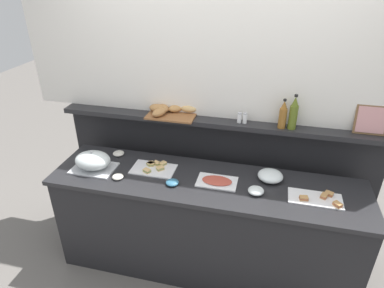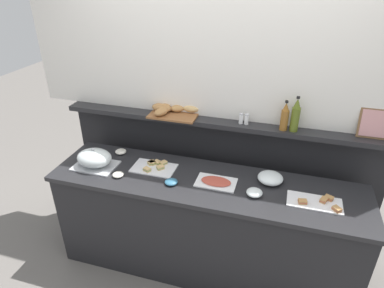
% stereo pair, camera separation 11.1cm
% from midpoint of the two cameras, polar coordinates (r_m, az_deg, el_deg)
% --- Properties ---
extents(ground_plane, '(12.00, 12.00, 0.00)m').
position_cam_midpoint_polar(ground_plane, '(3.57, 3.18, -12.67)').
color(ground_plane, slate).
extents(buffet_counter, '(2.41, 0.61, 0.89)m').
position_cam_midpoint_polar(buffet_counter, '(2.84, 1.05, -13.63)').
color(buffet_counter, black).
rests_on(buffet_counter, ground_plane).
extents(back_ledge_unit, '(2.71, 0.22, 1.21)m').
position_cam_midpoint_polar(back_ledge_unit, '(3.09, 3.07, -5.13)').
color(back_ledge_unit, black).
rests_on(back_ledge_unit, ground_plane).
extents(upper_wall_panel, '(3.31, 0.08, 1.39)m').
position_cam_midpoint_polar(upper_wall_panel, '(2.64, 3.91, 18.79)').
color(upper_wall_panel, white).
rests_on(upper_wall_panel, back_ledge_unit).
extents(sandwich_platter_side, '(0.35, 0.21, 0.04)m').
position_cam_midpoint_polar(sandwich_platter_side, '(2.72, -7.65, -4.07)').
color(sandwich_platter_side, silver).
rests_on(sandwich_platter_side, buffet_counter).
extents(sandwich_platter_front, '(0.37, 0.18, 0.04)m').
position_cam_midpoint_polar(sandwich_platter_front, '(2.51, 19.27, -8.72)').
color(sandwich_platter_front, white).
rests_on(sandwich_platter_front, buffet_counter).
extents(cold_cuts_platter, '(0.30, 0.19, 0.02)m').
position_cam_midpoint_polar(cold_cuts_platter, '(2.54, 2.98, -6.38)').
color(cold_cuts_platter, white).
rests_on(cold_cuts_platter, buffet_counter).
extents(serving_cloche, '(0.34, 0.24, 0.17)m').
position_cam_midpoint_polar(serving_cloche, '(2.79, -17.55, -2.79)').
color(serving_cloche, '#B7BABF').
rests_on(serving_cloche, buffet_counter).
extents(glass_bowl_large, '(0.12, 0.12, 0.05)m').
position_cam_midpoint_polar(glass_bowl_large, '(2.45, 9.49, -7.86)').
color(glass_bowl_large, silver).
rests_on(glass_bowl_large, buffet_counter).
extents(glass_bowl_medium, '(0.19, 0.19, 0.08)m').
position_cam_midpoint_polar(glass_bowl_medium, '(2.61, 11.94, -5.36)').
color(glass_bowl_medium, silver).
rests_on(glass_bowl_medium, buffet_counter).
extents(condiment_bowl_dark, '(0.10, 0.10, 0.03)m').
position_cam_midpoint_polar(condiment_bowl_dark, '(2.96, -13.41, -1.56)').
color(condiment_bowl_dark, silver).
rests_on(condiment_bowl_dark, buffet_counter).
extents(condiment_bowl_red, '(0.10, 0.10, 0.03)m').
position_cam_midpoint_polar(condiment_bowl_red, '(2.52, -4.64, -6.53)').
color(condiment_bowl_red, teal).
rests_on(condiment_bowl_red, buffet_counter).
extents(condiment_bowl_teal, '(0.09, 0.09, 0.03)m').
position_cam_midpoint_polar(condiment_bowl_teal, '(2.65, -13.64, -5.42)').
color(condiment_bowl_teal, silver).
rests_on(condiment_bowl_teal, buffet_counter).
extents(vinegar_bottle_amber, '(0.06, 0.06, 0.24)m').
position_cam_midpoint_polar(vinegar_bottle_amber, '(2.65, 13.99, 4.74)').
color(vinegar_bottle_amber, '#8E5B23').
rests_on(vinegar_bottle_amber, back_ledge_unit).
extents(olive_oil_bottle, '(0.06, 0.06, 0.28)m').
position_cam_midpoint_polar(olive_oil_bottle, '(2.65, 15.67, 4.95)').
color(olive_oil_bottle, '#56661E').
rests_on(olive_oil_bottle, back_ledge_unit).
extents(salt_shaker, '(0.03, 0.03, 0.09)m').
position_cam_midpoint_polar(salt_shaker, '(2.71, 6.87, 4.46)').
color(salt_shaker, white).
rests_on(salt_shaker, back_ledge_unit).
extents(pepper_shaker, '(0.03, 0.03, 0.09)m').
position_cam_midpoint_polar(pepper_shaker, '(2.70, 7.79, 4.36)').
color(pepper_shaker, white).
rests_on(pepper_shaker, back_ledge_unit).
extents(bread_basket, '(0.42, 0.28, 0.08)m').
position_cam_midpoint_polar(bread_basket, '(2.85, -5.03, 5.62)').
color(bread_basket, brown).
rests_on(bread_basket, back_ledge_unit).
extents(framed_picture, '(0.23, 0.07, 0.22)m').
position_cam_midpoint_polar(framed_picture, '(2.79, 27.07, 3.65)').
color(framed_picture, brown).
rests_on(framed_picture, back_ledge_unit).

